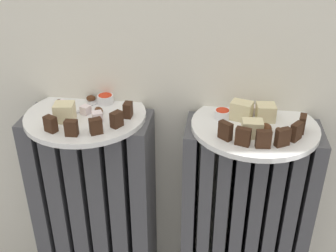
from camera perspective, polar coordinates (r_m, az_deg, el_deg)
name	(u,v)px	position (r m, az deg, el deg)	size (l,w,h in m)	color
radiator_left	(97,224)	(1.19, -9.75, -13.30)	(0.32, 0.14, 0.66)	#47474C
radiator_right	(242,238)	(1.16, 10.16, -15.07)	(0.32, 0.14, 0.66)	#47474C
plate_left	(86,115)	(1.00, -11.34, 1.44)	(0.29, 0.29, 0.01)	white
plate_right	(254,126)	(0.96, 11.90, -0.04)	(0.29, 0.29, 0.01)	white
dark_cake_slice_left_0	(51,124)	(0.93, -15.98, 0.26)	(0.03, 0.02, 0.04)	#382114
dark_cake_slice_left_1	(71,128)	(0.90, -13.27, -0.27)	(0.03, 0.02, 0.04)	#382114
dark_cake_slice_left_2	(96,126)	(0.90, -9.97, -0.03)	(0.03, 0.02, 0.04)	#382114
dark_cake_slice_left_3	(117,119)	(0.92, -7.14, 0.92)	(0.03, 0.02, 0.04)	#382114
dark_cake_slice_left_4	(128,110)	(0.96, -5.58, 2.24)	(0.03, 0.02, 0.04)	#382114
marble_cake_slice_left_0	(65,112)	(0.97, -14.14, 1.87)	(0.04, 0.04, 0.04)	beige
turkish_delight_left_0	(61,106)	(1.02, -14.57, 2.66)	(0.02, 0.02, 0.02)	white
turkish_delight_left_1	(86,110)	(0.99, -11.34, 2.21)	(0.02, 0.02, 0.02)	white
turkish_delight_left_2	(97,117)	(0.95, -9.78, 1.30)	(0.02, 0.02, 0.02)	white
medjool_date_left_0	(91,98)	(1.06, -10.63, 3.80)	(0.02, 0.02, 0.02)	#4C2814
medjool_date_left_1	(59,102)	(1.05, -14.87, 3.18)	(0.03, 0.02, 0.01)	#4C2814
medjool_date_left_2	(99,111)	(0.99, -9.59, 2.13)	(0.03, 0.02, 0.02)	#4C2814
jam_bowl_left	(105,99)	(1.04, -8.68, 3.77)	(0.04, 0.04, 0.02)	white
dark_cake_slice_right_0	(225,131)	(0.87, 7.96, -0.65)	(0.03, 0.01, 0.04)	#382114
dark_cake_slice_right_1	(243,137)	(0.86, 10.35, -1.47)	(0.03, 0.01, 0.04)	#382114
dark_cake_slice_right_2	(263,139)	(0.86, 13.10, -1.77)	(0.03, 0.01, 0.04)	#382114
dark_cake_slice_right_3	(283,137)	(0.87, 15.61, -1.51)	(0.03, 0.01, 0.04)	#382114
dark_cake_slice_right_4	(296,132)	(0.90, 17.37, -0.76)	(0.03, 0.01, 0.04)	#382114
dark_cake_slice_right_5	(302,124)	(0.94, 18.11, 0.29)	(0.03, 0.01, 0.04)	#382114
marble_cake_slice_right_0	(241,111)	(0.96, 10.13, 2.11)	(0.05, 0.04, 0.04)	beige
marble_cake_slice_right_1	(266,112)	(0.97, 13.38, 1.87)	(0.04, 0.04, 0.04)	beige
marble_cake_slice_right_2	(252,128)	(0.89, 11.58, -0.34)	(0.04, 0.03, 0.04)	beige
turkish_delight_right_0	(245,107)	(1.00, 10.64, 2.55)	(0.02, 0.02, 0.02)	white
turkish_delight_right_1	(256,110)	(0.99, 12.05, 2.14)	(0.02, 0.02, 0.02)	white
medjool_date_right_0	(267,127)	(0.93, 13.52, -0.19)	(0.03, 0.02, 0.02)	#4C2814
medjool_date_right_1	(279,131)	(0.92, 15.14, -0.67)	(0.02, 0.01, 0.01)	#4C2814
jam_bowl_right	(222,114)	(0.96, 7.54, 1.72)	(0.04, 0.04, 0.02)	white
fork	(85,108)	(1.02, -11.43, 2.51)	(0.05, 0.10, 0.00)	silver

